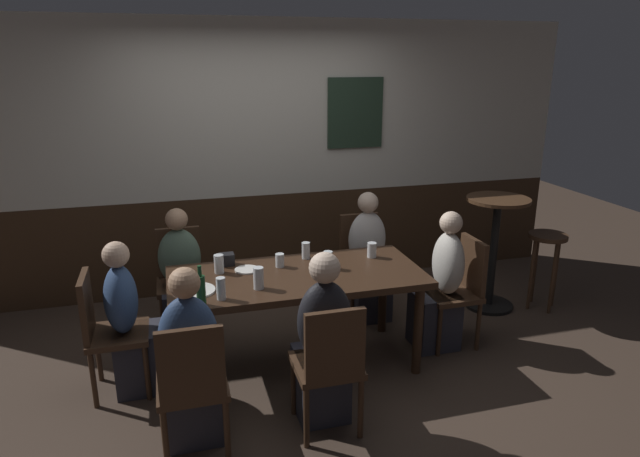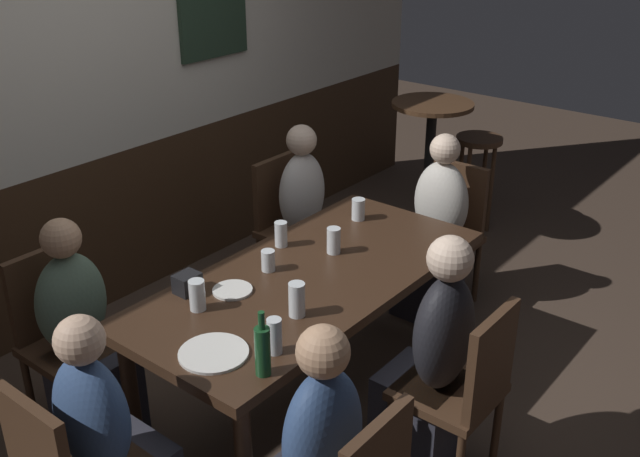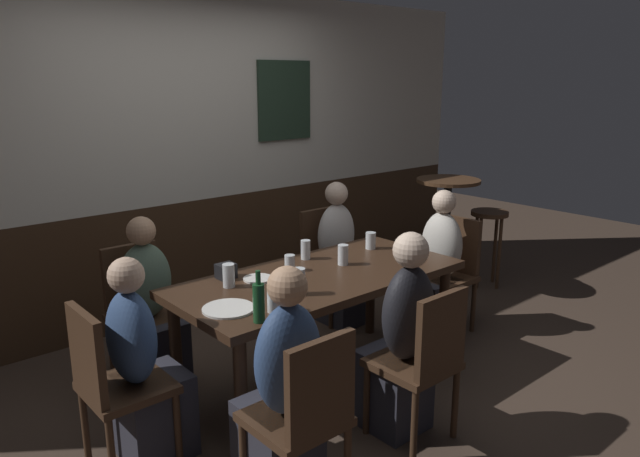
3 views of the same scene
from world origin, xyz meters
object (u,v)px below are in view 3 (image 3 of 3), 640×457
object	(u,v)px
pint_glass_amber	(306,251)
person_head_west	(144,377)
beer_glass_tall	(299,283)
tumbler_water	(273,300)
tumbler_short	(290,264)
beer_glass_half	(343,256)
dining_table	(319,287)
chair_mid_near	(424,357)
person_head_east	(436,276)
plate_white_small	(258,279)
person_left_far	(151,318)
condiment_caddy	(226,271)
chair_left_near	(305,413)
person_mid_near	(400,349)
pint_glass_pale	(371,242)
chair_head_east	(450,268)
side_bar_table	(446,227)
bar_stool	(489,227)
beer_bottle_green	(259,302)
person_right_far	(340,264)
chair_right_far	(326,257)
person_left_near	(283,402)
plate_white_large	(228,309)
chair_head_west	(112,380)
chair_left_far	(139,305)
pint_glass_stout	(229,277)

from	to	relation	value
pint_glass_amber	person_head_west	bearing A→B (deg)	-167.00
beer_glass_tall	tumbler_water	world-z (taller)	beer_glass_tall
tumbler_short	beer_glass_half	bearing A→B (deg)	-20.81
dining_table	chair_mid_near	bearing A→B (deg)	-90.00
person_head_east	plate_white_small	world-z (taller)	person_head_east
person_left_far	plate_white_small	distance (m)	0.75
condiment_caddy	chair_left_near	bearing A→B (deg)	-106.32
person_left_far	pint_glass_amber	size ratio (longest dim) A/B	8.50
chair_left_near	beer_glass_tall	xyz separation A→B (m)	(0.50, 0.65, 0.31)
person_mid_near	dining_table	bearing A→B (deg)	90.00
plate_white_small	tumbler_short	bearing A→B (deg)	2.11
chair_mid_near	person_head_east	size ratio (longest dim) A/B	0.79
pint_glass_pale	dining_table	bearing A→B (deg)	-163.65
dining_table	tumbler_water	distance (m)	0.66
chair_head_east	pint_glass_amber	world-z (taller)	chair_head_east
chair_mid_near	side_bar_table	bearing A→B (deg)	34.79
chair_left_near	side_bar_table	world-z (taller)	side_bar_table
person_mid_near	beer_glass_tall	distance (m)	0.66
pint_glass_amber	bar_stool	bearing A→B (deg)	1.95
pint_glass_pale	beer_bottle_green	world-z (taller)	beer_bottle_green
pint_glass_pale	side_bar_table	size ratio (longest dim) A/B	0.11
person_left_far	person_right_far	bearing A→B (deg)	0.04
tumbler_water	chair_left_near	bearing A→B (deg)	-113.34
chair_right_far	person_left_far	world-z (taller)	person_left_far
dining_table	chair_head_east	world-z (taller)	chair_head_east
person_left_near	plate_white_large	world-z (taller)	person_left_near
beer_glass_tall	condiment_caddy	distance (m)	0.53
chair_head_west	chair_left_far	bearing A→B (deg)	57.91
beer_glass_tall	bar_stool	size ratio (longest dim) A/B	0.21
chair_right_far	person_left_near	size ratio (longest dim) A/B	0.77
chair_mid_near	plate_white_small	size ratio (longest dim) A/B	4.87
chair_left_far	person_left_far	world-z (taller)	person_left_far
chair_head_east	tumbler_water	bearing A→B (deg)	-171.14
beer_bottle_green	side_bar_table	bearing A→B (deg)	18.35
person_right_far	pint_glass_amber	world-z (taller)	person_right_far
tumbler_water	person_right_far	bearing A→B (deg)	35.15
person_left_far	person_right_far	xyz separation A→B (m)	(1.62, 0.00, 0.01)
person_left_far	person_head_west	xyz separation A→B (m)	(-0.36, -0.67, -0.00)
chair_left_far	person_right_far	distance (m)	1.62
chair_head_east	beer_glass_tall	world-z (taller)	beer_glass_tall
chair_head_east	plate_white_large	xyz separation A→B (m)	(-2.07, -0.12, 0.25)
person_left_near	tumbler_water	size ratio (longest dim) A/B	7.60
chair_left_far	bar_stool	distance (m)	3.26
beer_glass_tall	pint_glass_stout	world-z (taller)	beer_glass_tall
dining_table	bar_stool	size ratio (longest dim) A/B	2.55
beer_glass_tall	tumbler_short	bearing A→B (deg)	58.76
tumbler_water	pint_glass_stout	world-z (taller)	tumbler_water
chair_left_far	beer_glass_half	distance (m)	1.35
person_head_west	pint_glass_stout	xyz separation A→B (m)	(0.63, 0.18, 0.34)
dining_table	chair_left_near	xyz separation A→B (m)	(-0.81, -0.84, -0.16)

